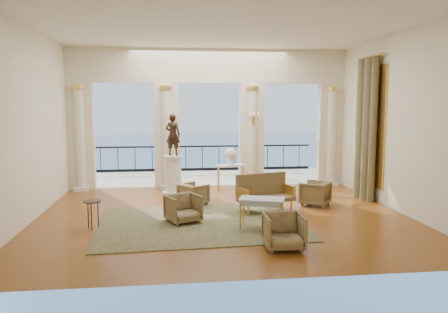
{
  "coord_description": "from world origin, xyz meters",
  "views": [
    {
      "loc": [
        -1.2,
        -10.43,
        2.75
      ],
      "look_at": [
        0.1,
        0.6,
        1.4
      ],
      "focal_mm": 35.0,
      "sensor_mm": 36.0,
      "label": 1
    }
  ],
  "objects": [
    {
      "name": "room_walls",
      "position": [
        0.0,
        -1.12,
        2.88
      ],
      "size": [
        9.0,
        9.0,
        9.0
      ],
      "color": "white",
      "rests_on": "ground"
    },
    {
      "name": "window_frame",
      "position": [
        4.47,
        1.5,
        2.1
      ],
      "size": [
        0.04,
        1.6,
        3.4
      ],
      "primitive_type": "cube",
      "color": "#E8B24C",
      "rests_on": "room_walls"
    },
    {
      "name": "rug",
      "position": [
        -0.61,
        -0.64,
        0.01
      ],
      "size": [
        4.76,
        3.8,
        0.02
      ],
      "primitive_type": "cube",
      "rotation": [
        0.0,
        0.0,
        0.05
      ],
      "color": "#2B3118",
      "rests_on": "ground"
    },
    {
      "name": "floor",
      "position": [
        0.0,
        0.0,
        0.0
      ],
      "size": [
        9.0,
        9.0,
        0.0
      ],
      "primitive_type": "plane",
      "color": "#532A0C",
      "rests_on": "ground"
    },
    {
      "name": "sea",
      "position": [
        0.0,
        60.0,
        -6.0
      ],
      "size": [
        160.0,
        160.0,
        0.0
      ],
      "primitive_type": "plane",
      "color": "#254E85",
      "rests_on": "ground"
    },
    {
      "name": "armchair_c",
      "position": [
        2.61,
        0.82,
        0.36
      ],
      "size": [
        0.95,
        0.95,
        0.72
      ],
      "primitive_type": "imported",
      "rotation": [
        0.0,
        0.0,
        -2.23
      ],
      "color": "#4F381E",
      "rests_on": "ground"
    },
    {
      "name": "curtain",
      "position": [
        4.28,
        1.5,
        2.02
      ],
      "size": [
        0.33,
        1.4,
        4.09
      ],
      "color": "#4C4628",
      "rests_on": "ground"
    },
    {
      "name": "armchair_d",
      "position": [
        -0.67,
        1.2,
        0.33
      ],
      "size": [
        0.87,
        0.88,
        0.66
      ],
      "primitive_type": "imported",
      "rotation": [
        0.0,
        0.0,
        2.23
      ],
      "color": "#4F381E",
      "rests_on": "ground"
    },
    {
      "name": "armchair_b",
      "position": [
        0.86,
        -2.6,
        0.37
      ],
      "size": [
        0.74,
        0.7,
        0.75
      ],
      "primitive_type": "imported",
      "rotation": [
        0.0,
        0.0,
        -0.03
      ],
      "color": "#4F381E",
      "rests_on": "ground"
    },
    {
      "name": "console_table",
      "position": [
        0.6,
        3.05,
        0.69
      ],
      "size": [
        0.94,
        0.63,
        0.83
      ],
      "rotation": [
        0.0,
        0.0,
        0.36
      ],
      "color": "silver",
      "rests_on": "ground"
    },
    {
      "name": "game_table",
      "position": [
        0.73,
        -1.16,
        0.6
      ],
      "size": [
        1.09,
        0.81,
        0.67
      ],
      "rotation": [
        0.0,
        0.0,
        -0.31
      ],
      "color": "#8BA4B0",
      "rests_on": "ground"
    },
    {
      "name": "wall_sconce",
      "position": [
        1.4,
        3.51,
        2.23
      ],
      "size": [
        0.3,
        0.11,
        0.33
      ],
      "color": "#E8B24C",
      "rests_on": "arcade"
    },
    {
      "name": "terrace",
      "position": [
        0.0,
        5.8,
        -0.05
      ],
      "size": [
        10.0,
        3.6,
        0.1
      ],
      "primitive_type": "cube",
      "color": "beige",
      "rests_on": "ground"
    },
    {
      "name": "armchair_a",
      "position": [
        -0.98,
        -0.5,
        0.36
      ],
      "size": [
        0.91,
        0.88,
        0.72
      ],
      "primitive_type": "imported",
      "rotation": [
        0.0,
        0.0,
        0.41
      ],
      "color": "#4F381E",
      "rests_on": "ground"
    },
    {
      "name": "balustrade",
      "position": [
        0.0,
        7.4,
        0.41
      ],
      "size": [
        9.0,
        0.06,
        1.03
      ],
      "color": "black",
      "rests_on": "terrace"
    },
    {
      "name": "pedestal",
      "position": [
        -1.2,
        2.73,
        0.57
      ],
      "size": [
        0.65,
        0.65,
        1.19
      ],
      "color": "silver",
      "rests_on": "ground"
    },
    {
      "name": "urn",
      "position": [
        0.6,
        3.05,
        1.13
      ],
      "size": [
        0.39,
        0.39,
        0.52
      ],
      "color": "white",
      "rests_on": "console_table"
    },
    {
      "name": "side_table",
      "position": [
        -2.98,
        -0.8,
        0.54
      ],
      "size": [
        0.39,
        0.39,
        0.63
      ],
      "color": "black",
      "rests_on": "ground"
    },
    {
      "name": "arcade",
      "position": [
        -0.0,
        3.82,
        2.58
      ],
      "size": [
        9.0,
        0.56,
        4.5
      ],
      "color": "beige",
      "rests_on": "ground"
    },
    {
      "name": "statue",
      "position": [
        -1.2,
        2.73,
        1.82
      ],
      "size": [
        0.53,
        0.44,
        1.25
      ],
      "primitive_type": "imported",
      "rotation": [
        0.0,
        0.0,
        2.78
      ],
      "color": "black",
      "rests_on": "pedestal"
    },
    {
      "name": "palm_tree",
      "position": [
        2.0,
        6.6,
        4.09
      ],
      "size": [
        2.0,
        2.0,
        4.5
      ],
      "color": "#4C3823",
      "rests_on": "terrace"
    },
    {
      "name": "settee",
      "position": [
        1.12,
        0.41,
        0.47
      ],
      "size": [
        1.55,
        0.99,
        0.95
      ],
      "rotation": [
        0.0,
        0.0,
        0.29
      ],
      "color": "#4F381E",
      "rests_on": "ground"
    },
    {
      "name": "headland",
      "position": [
        -30.0,
        70.0,
        -3.0
      ],
      "size": [
        22.0,
        18.0,
        6.0
      ],
      "primitive_type": "cube",
      "color": "black",
      "rests_on": "sea"
    }
  ]
}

